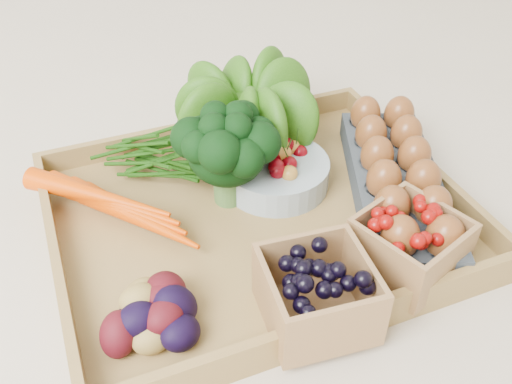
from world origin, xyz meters
name	(u,v)px	position (x,y,z in m)	size (l,w,h in m)	color
ground	(256,225)	(0.00, 0.00, 0.00)	(4.00, 4.00, 0.00)	beige
tray	(256,221)	(0.00, 0.00, 0.01)	(0.55, 0.45, 0.01)	olive
carrots	(113,204)	(-0.18, 0.07, 0.04)	(0.22, 0.16, 0.05)	#DE4200
lettuce	(247,104)	(0.05, 0.17, 0.09)	(0.16, 0.16, 0.16)	#18480B
broccoli	(228,169)	(-0.02, 0.05, 0.07)	(0.14, 0.14, 0.11)	black
cherry_bowl	(276,173)	(0.06, 0.06, 0.04)	(0.16, 0.16, 0.04)	#8C9EA5
egg_carton	(396,187)	(0.20, -0.04, 0.03)	(0.12, 0.34, 0.04)	#363D45
potatoes	(151,307)	(-0.18, -0.13, 0.05)	(0.13, 0.13, 0.07)	#38080F
punnet_blackberry	(317,293)	(0.00, -0.19, 0.06)	(0.12, 0.12, 0.08)	black
punnet_raspberry	(409,245)	(0.14, -0.16, 0.05)	(0.11, 0.11, 0.08)	#730705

